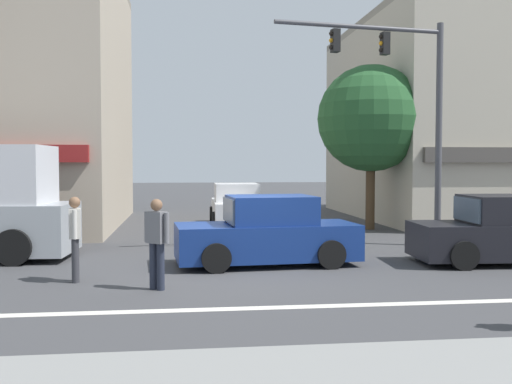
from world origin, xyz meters
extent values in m
plane|color=#3D3D3F|center=(0.00, 0.00, 0.00)|extent=(120.00, 120.00, 0.00)
cube|color=silver|center=(0.00, -3.50, 0.00)|extent=(9.00, 0.24, 0.01)
cube|color=#B7AD99|center=(12.95, 11.84, 4.04)|extent=(13.31, 11.87, 8.09)
cube|color=gray|center=(12.95, 11.84, 8.24)|extent=(13.31, 11.87, 0.30)
cylinder|color=#4C3823|center=(5.36, 7.43, 1.25)|extent=(0.32, 0.32, 2.49)
sphere|color=#235128|center=(5.36, 7.43, 3.89)|extent=(3.73, 3.73, 3.73)
cylinder|color=#47474C|center=(5.93, 3.10, 3.10)|extent=(0.18, 0.18, 6.20)
cylinder|color=#47474C|center=(3.55, 2.76, 5.95)|extent=(4.77, 0.80, 0.12)
cube|color=black|center=(4.26, 2.86, 5.55)|extent=(0.23, 0.27, 0.60)
sphere|color=black|center=(4.14, 2.84, 5.73)|extent=(0.12, 0.12, 0.12)
sphere|color=orange|center=(4.14, 2.84, 5.55)|extent=(0.12, 0.12, 0.12)
sphere|color=black|center=(4.14, 2.84, 5.37)|extent=(0.12, 0.12, 0.12)
cube|color=black|center=(2.84, 2.65, 5.55)|extent=(0.23, 0.27, 0.60)
sphere|color=black|center=(2.72, 2.64, 5.73)|extent=(0.12, 0.12, 0.12)
sphere|color=orange|center=(2.72, 2.64, 5.55)|extent=(0.12, 0.12, 0.12)
sphere|color=black|center=(2.72, 2.64, 5.37)|extent=(0.12, 0.12, 0.12)
cylinder|color=black|center=(-4.99, 1.11, 0.42)|extent=(0.85, 0.30, 0.84)
cylinder|color=black|center=(-4.86, 3.11, 0.42)|extent=(0.85, 0.30, 0.84)
cube|color=black|center=(6.19, 0.10, 0.54)|extent=(4.20, 1.95, 0.80)
cube|color=black|center=(6.29, 0.09, 1.26)|extent=(1.99, 1.68, 0.64)
cube|color=#475666|center=(5.32, 0.15, 1.26)|extent=(0.15, 1.44, 0.54)
cylinder|color=black|center=(4.87, -0.67, 0.32)|extent=(0.65, 0.22, 0.64)
cylinder|color=black|center=(4.97, 1.02, 0.32)|extent=(0.65, 0.22, 0.64)
cube|color=navy|center=(0.72, 0.59, 0.54)|extent=(4.22, 2.01, 0.80)
cube|color=navy|center=(0.81, 0.59, 1.26)|extent=(2.01, 1.70, 0.64)
cube|color=#475666|center=(-0.15, 0.52, 1.26)|extent=(0.17, 1.44, 0.54)
cylinder|color=black|center=(-0.49, -0.36, 0.32)|extent=(0.65, 0.23, 0.64)
cylinder|color=black|center=(-0.62, 1.34, 0.32)|extent=(0.65, 0.23, 0.64)
cylinder|color=black|center=(2.05, -0.16, 0.32)|extent=(0.65, 0.23, 0.64)
cylinder|color=black|center=(1.92, 1.53, 0.32)|extent=(0.65, 0.23, 0.64)
cube|color=silver|center=(0.79, 9.15, 0.54)|extent=(1.76, 4.13, 0.80)
cube|color=silver|center=(0.79, 9.05, 1.26)|extent=(1.59, 1.92, 0.64)
cube|color=#475666|center=(0.80, 10.02, 1.26)|extent=(1.44, 0.08, 0.54)
cylinder|color=black|center=(-0.04, 10.44, 0.32)|extent=(0.19, 0.64, 0.64)
cylinder|color=black|center=(1.66, 10.41, 0.32)|extent=(0.19, 0.64, 0.64)
cylinder|color=black|center=(-0.08, 7.90, 0.32)|extent=(0.19, 0.64, 0.64)
cylinder|color=black|center=(1.62, 7.87, 0.32)|extent=(0.19, 0.64, 0.64)
cylinder|color=#232838|center=(-1.59, -1.92, 0.43)|extent=(0.14, 0.14, 0.86)
cylinder|color=#232838|center=(-1.73, -1.81, 0.43)|extent=(0.14, 0.14, 0.86)
cube|color=slate|center=(-1.66, -1.86, 1.15)|extent=(0.42, 0.40, 0.58)
sphere|color=brown|center=(-1.66, -1.86, 1.56)|extent=(0.22, 0.22, 0.22)
cylinder|color=slate|center=(-1.47, -2.02, 1.15)|extent=(0.09, 0.09, 0.56)
cylinder|color=slate|center=(-1.85, -1.71, 1.15)|extent=(0.09, 0.09, 0.56)
cylinder|color=#333338|center=(-3.26, -1.03, 0.43)|extent=(0.14, 0.14, 0.86)
cylinder|color=#333338|center=(-3.29, -0.85, 0.43)|extent=(0.14, 0.14, 0.86)
cube|color=beige|center=(-3.27, -0.94, 1.15)|extent=(0.27, 0.39, 0.58)
sphere|color=brown|center=(-3.27, -0.94, 1.56)|extent=(0.22, 0.22, 0.22)
cylinder|color=beige|center=(-3.24, -1.18, 1.15)|extent=(0.09, 0.09, 0.56)
cylinder|color=beige|center=(-3.31, -0.71, 1.15)|extent=(0.09, 0.09, 0.56)
camera|label=1|loc=(-1.19, -12.89, 2.32)|focal=42.00mm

